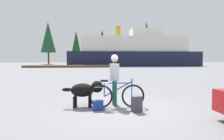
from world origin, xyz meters
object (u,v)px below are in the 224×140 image
Objects in this scene: person_cyclist at (115,75)px; bicycle at (117,95)px; dog at (86,90)px; ferry_boat at (134,52)px; handbag_pannier at (98,105)px; sailboat_moored at (86,63)px; backpack at (137,104)px.

bicycle is at bearing -85.77° from person_cyclist.
dog is 0.05× the size of ferry_boat.
person_cyclist is at bearing 50.24° from handbag_pannier.
bicycle is 0.06× the size of ferry_boat.
person_cyclist reaches higher than bicycle.
handbag_pannier is at bearing -129.76° from person_cyclist.
person_cyclist is 37.31m from ferry_boat.
bicycle is 42.15m from sailboat_moored.
ferry_boat reaches higher than person_cyclist.
ferry_boat is (7.77, 36.43, 2.02)m from person_cyclist.
bicycle is at bearing -13.85° from dog.
bicycle is 0.77m from backpack.
dog is 1.75m from backpack.
backpack is at bearing -58.98° from person_cyclist.
person_cyclist is 41.73m from sailboat_moored.
handbag_pannier is at bearing -156.38° from bicycle.
person_cyclist is 0.06× the size of ferry_boat.
ferry_boat reaches higher than dog.
backpack is 1.46× the size of handbag_pannier.
ferry_boat is (7.74, 36.85, 2.65)m from bicycle.
backpack is (1.53, -0.77, -0.32)m from dog.
dog is at bearing -87.39° from sailboat_moored.
handbag_pannier is at bearing -52.11° from dog.
sailboat_moored reaches higher than bicycle.
dog is at bearing 153.41° from backpack.
bicycle reaches higher than dog.
person_cyclist reaches higher than handbag_pannier.
dog is 41.85m from sailboat_moored.
handbag_pannier is (-0.57, -0.69, -0.87)m from person_cyclist.
sailboat_moored is (-3.44, 42.57, 0.30)m from backpack.
bicycle is 1.04m from dog.
person_cyclist is 1.25m from handbag_pannier.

